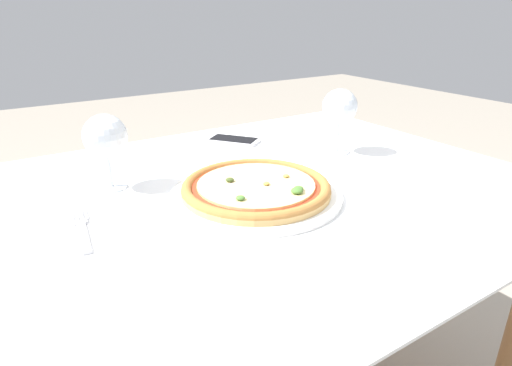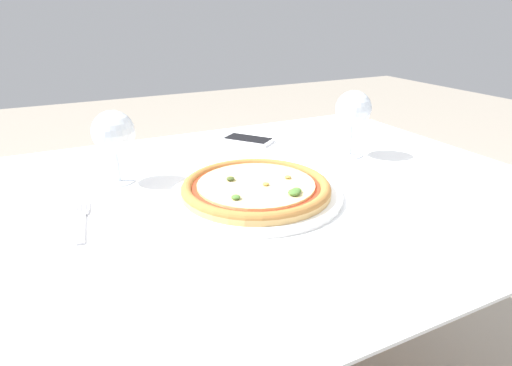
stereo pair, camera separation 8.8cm
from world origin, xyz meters
The scene contains 6 objects.
dining_table centered at (0.00, 0.00, 0.65)m, with size 1.19×0.97×0.74m.
pizza_plate centered at (-0.06, -0.04, 0.76)m, with size 0.36×0.36×0.04m.
fork centered at (-0.40, 0.01, 0.75)m, with size 0.04×0.17×0.00m.
wine_glass_far_left centered at (0.28, 0.09, 0.87)m, with size 0.09×0.09×0.17m.
wine_glass_far_right centered at (-0.30, 0.17, 0.86)m, with size 0.09×0.09×0.16m.
cell_phone centered at (0.10, 0.32, 0.75)m, with size 0.14×0.16×0.01m.
Camera 1 is at (-0.50, -0.72, 1.11)m, focal length 30.00 mm.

